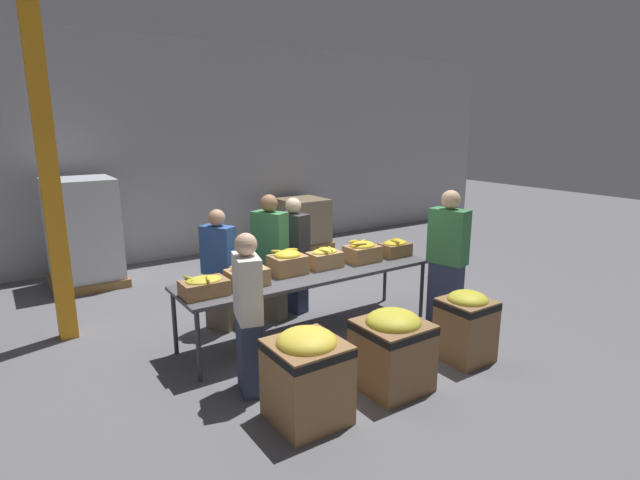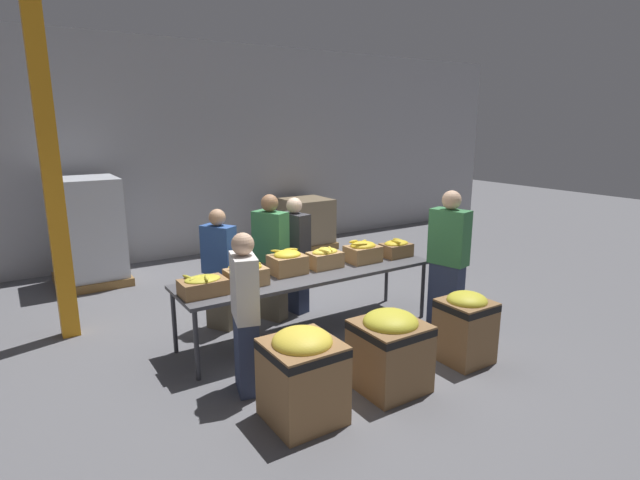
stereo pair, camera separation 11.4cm
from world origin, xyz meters
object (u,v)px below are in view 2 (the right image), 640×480
object	(u,v)px
banana_box_2	(287,262)
support_pillar	(51,171)
banana_box_5	(396,248)
banana_box_4	(363,251)
banana_box_1	(246,274)
pallet_stack_1	(307,224)
donation_bin_1	(390,348)
volunteer_2	(220,270)
donation_bin_2	(465,325)
donation_bin_0	(302,373)
banana_box_3	(325,258)
volunteer_4	(271,258)
pallet_stack_0	(87,232)
volunteer_3	(448,261)
sorting_table	(309,276)
volunteer_0	(295,256)
banana_box_0	(203,285)
volunteer_1	(245,315)

from	to	relation	value
banana_box_2	support_pillar	xyz separation A→B (m)	(-2.23, 1.46, 1.07)
banana_box_5	support_pillar	size ratio (longest dim) A/B	0.10
banana_box_4	banana_box_5	xyz separation A→B (m)	(0.53, -0.04, -0.02)
banana_box_1	pallet_stack_1	xyz separation A→B (m)	(3.06, 3.77, -0.42)
donation_bin_1	volunteer_2	bearing A→B (deg)	109.74
banana_box_2	donation_bin_2	distance (m)	2.12
volunteer_2	donation_bin_0	size ratio (longest dim) A/B	1.82
donation_bin_0	donation_bin_2	size ratio (longest dim) A/B	1.07
banana_box_3	banana_box_5	distance (m)	1.09
banana_box_3	banana_box_5	size ratio (longest dim) A/B	1.04
volunteer_4	banana_box_4	bearing A→B (deg)	30.69
donation_bin_1	pallet_stack_0	xyz separation A→B (m)	(-1.89, 5.10, 0.42)
banana_box_2	volunteer_3	world-z (taller)	volunteer_3
volunteer_3	pallet_stack_0	distance (m)	5.55
pallet_stack_0	volunteer_4	bearing A→B (deg)	-58.78
sorting_table	pallet_stack_1	distance (m)	4.34
volunteer_2	banana_box_1	bearing A→B (deg)	-31.33
banana_box_3	banana_box_1	bearing A→B (deg)	-174.26
volunteer_0	volunteer_2	xyz separation A→B (m)	(-1.07, -0.01, -0.02)
banana_box_0	pallet_stack_1	distance (m)	5.23
banana_box_0	pallet_stack_1	size ratio (longest dim) A/B	0.46
sorting_table	volunteer_1	distance (m)	1.45
sorting_table	pallet_stack_0	xyz separation A→B (m)	(-1.91, 3.58, 0.09)
support_pillar	pallet_stack_1	world-z (taller)	support_pillar
banana_box_4	banana_box_3	bearing A→B (deg)	176.15
banana_box_3	pallet_stack_1	bearing A→B (deg)	61.87
banana_box_0	volunteer_2	size ratio (longest dim) A/B	0.31
banana_box_4	pallet_stack_1	world-z (taller)	banana_box_4
banana_box_5	donation_bin_2	size ratio (longest dim) A/B	0.50
sorting_table	volunteer_1	size ratio (longest dim) A/B	2.04
banana_box_5	pallet_stack_1	xyz separation A→B (m)	(0.87, 3.74, -0.40)
volunteer_4	donation_bin_2	bearing A→B (deg)	3.61
banana_box_0	banana_box_5	size ratio (longest dim) A/B	1.21
sorting_table	banana_box_2	xyz separation A→B (m)	(-0.24, 0.09, 0.19)
banana_box_0	donation_bin_0	bearing A→B (deg)	-76.35
banana_box_1	volunteer_1	size ratio (longest dim) A/B	0.29
donation_bin_0	donation_bin_1	bearing A→B (deg)	-0.00
banana_box_0	support_pillar	bearing A→B (deg)	124.54
volunteer_2	donation_bin_2	size ratio (longest dim) A/B	1.95
pallet_stack_1	pallet_stack_0	bearing A→B (deg)	-178.14
banana_box_0	pallet_stack_1	bearing A→B (deg)	46.84
banana_box_5	banana_box_3	bearing A→B (deg)	176.18
banana_box_0	banana_box_4	bearing A→B (deg)	2.78
banana_box_5	pallet_stack_0	world-z (taller)	pallet_stack_0
banana_box_1	volunteer_3	xyz separation A→B (m)	(2.40, -0.68, -0.05)
volunteer_0	pallet_stack_0	size ratio (longest dim) A/B	0.93
donation_bin_0	banana_box_5	bearing A→B (deg)	32.52
donation_bin_1	donation_bin_2	xyz separation A→B (m)	(1.06, 0.00, -0.00)
pallet_stack_1	volunteer_2	bearing A→B (deg)	-135.82
banana_box_4	volunteer_1	size ratio (longest dim) A/B	0.27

